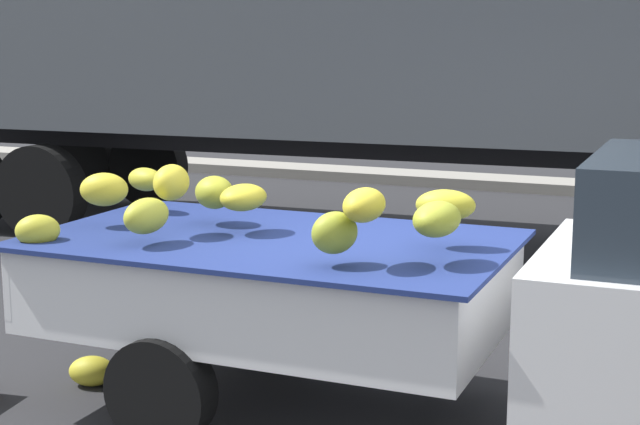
# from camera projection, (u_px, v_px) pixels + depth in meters

# --- Properties ---
(ground) EXTENTS (220.00, 220.00, 0.00)m
(ground) POSITION_uv_depth(u_px,v_px,m) (395.00, 415.00, 5.89)
(ground) COLOR #28282B
(curb_strip) EXTENTS (80.00, 0.80, 0.16)m
(curb_strip) POSITION_uv_depth(u_px,v_px,m) (591.00, 188.00, 14.21)
(curb_strip) COLOR gray
(curb_strip) RESTS_ON ground
(pickup_truck) EXTENTS (5.12, 1.77, 1.70)m
(pickup_truck) POSITION_uv_depth(u_px,v_px,m) (612.00, 305.00, 5.12)
(pickup_truck) COLOR white
(pickup_truck) RESTS_ON ground
(semi_trailer) EXTENTS (12.10, 3.08, 3.95)m
(semi_trailer) POSITION_uv_depth(u_px,v_px,m) (367.00, 14.00, 10.55)
(semi_trailer) COLOR #4C5156
(semi_trailer) RESTS_ON ground
(fallen_banana_bunch_near_tailgate) EXTENTS (0.36, 0.32, 0.20)m
(fallen_banana_bunch_near_tailgate) POSITION_uv_depth(u_px,v_px,m) (92.00, 371.00, 6.38)
(fallen_banana_bunch_near_tailgate) COLOR gold
(fallen_banana_bunch_near_tailgate) RESTS_ON ground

